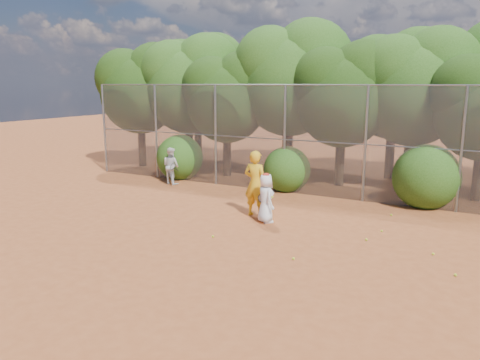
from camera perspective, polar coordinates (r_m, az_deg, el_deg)
The scene contains 24 objects.
ground at distance 12.29m, azimuth -1.42°, elevation -7.58°, with size 80.00×80.00×0.00m, color #984922.
fence_back at distance 17.22m, azimuth 8.15°, elevation 4.91°, with size 20.05×0.09×4.03m.
tree_0 at distance 23.64m, azimuth -11.98°, elevation 11.16°, with size 4.38×3.81×6.00m.
tree_1 at distance 22.53m, azimuth -6.18°, elevation 11.92°, with size 4.64×4.03×6.35m.
tree_2 at distance 20.61m, azimuth -1.45°, elevation 10.40°, with size 3.99×3.47×5.47m.
tree_3 at distance 20.42m, azimuth 6.27°, elevation 12.60°, with size 4.89×4.26×6.70m.
tree_4 at distance 19.03m, azimuth 12.61°, elevation 10.54°, with size 4.19×3.64×5.73m.
tree_5 at distance 19.30m, azimuth 20.61°, elevation 10.95°, with size 4.51×3.92×6.17m.
tree_9 at distance 25.00m, azimuth -5.08°, elevation 12.32°, with size 4.83×4.20×6.62m.
tree_10 at distance 22.84m, azimuth 6.04°, elevation 13.08°, with size 5.15×4.48×7.06m.
tree_11 at distance 21.04m, azimuth 18.52°, elevation 11.41°, with size 4.64×4.03×6.35m.
bush_0 at distance 20.38m, azimuth -7.35°, elevation 2.99°, with size 2.00×2.00×2.00m, color #244B12.
bush_1 at distance 17.99m, azimuth 5.74°, elevation 1.54°, with size 1.80×1.80×1.80m, color #244B12.
bush_2 at distance 16.73m, azimuth 21.77°, elevation 0.68°, with size 2.20×2.20×2.20m, color #244B12.
player_yellow at distance 14.40m, azimuth 1.89°, elevation -0.44°, with size 0.90×0.60×2.06m.
player_teen at distance 13.82m, azimuth 3.16°, elevation -2.20°, with size 0.84×0.82×1.49m.
player_white at distance 19.27m, azimuth -8.41°, elevation 1.72°, with size 0.89×0.79×1.51m.
ball_0 at distance 12.80m, azimuth 15.15°, elevation -7.04°, with size 0.07×0.07×0.07m, color #C0D326.
ball_1 at distance 13.65m, azimuth 16.89°, elevation -5.96°, with size 0.07×0.07×0.07m, color #C0D326.
ball_2 at distance 11.16m, azimuth 6.54°, elevation -9.50°, with size 0.07×0.07×0.07m, color #C0D326.
ball_3 at distance 11.21m, azimuth 24.78°, elevation -10.47°, with size 0.07×0.07×0.07m, color #C0D326.
ball_4 at distance 12.63m, azimuth -3.33°, elevation -6.89°, with size 0.07×0.07×0.07m, color #C0D326.
ball_5 at distance 15.35m, azimuth 17.96°, elevation -4.07°, with size 0.07×0.07×0.07m, color #C0D326.
ball_6 at distance 12.29m, azimuth 22.49°, elevation -8.33°, with size 0.07×0.07×0.07m, color #C0D326.
Camera 1 is at (5.75, -10.07, 4.06)m, focal length 35.00 mm.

